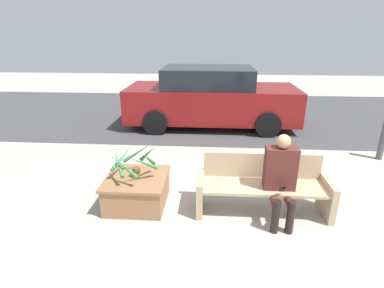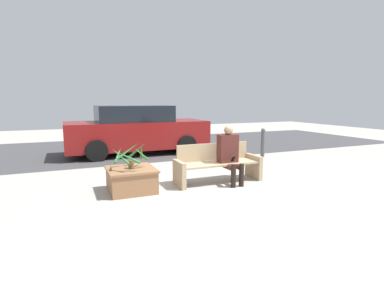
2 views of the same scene
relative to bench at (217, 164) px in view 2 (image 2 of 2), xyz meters
The scene contains 8 objects.
ground_plane 0.53m from the bench, 108.07° to the right, with size 30.00×30.00×0.00m, color #ADA89E.
road_surface 5.52m from the bench, 91.15° to the left, with size 20.00×6.00×0.01m, color #424244.
bench is the anchor object (origin of this frame).
person_seated 0.38m from the bench, 42.95° to the right, with size 0.43×0.58×1.23m.
planter_box 1.87m from the bench, behind, with size 0.90×0.91×0.45m.
potted_plant 1.89m from the bench, behind, with size 0.70×0.69×0.51m.
parked_car 4.30m from the bench, 100.86° to the left, with size 4.54×1.98×1.60m.
bollard_post 3.42m from the bench, 37.42° to the left, with size 0.13×0.13×0.89m.
Camera 2 is at (-2.88, -5.29, 1.75)m, focal length 28.00 mm.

